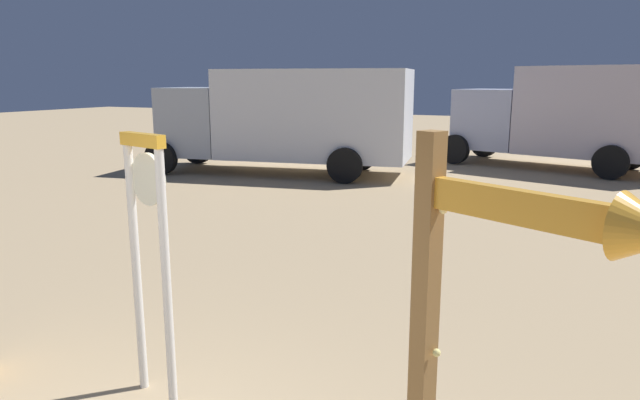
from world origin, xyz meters
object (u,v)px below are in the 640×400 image
standing_clock (149,239)px  box_truck_far (573,115)px  box_truck_near (289,117)px  arrow_sign (493,312)px

standing_clock → box_truck_far: 14.85m
standing_clock → box_truck_far: (2.50, 14.63, 0.24)m
standing_clock → box_truck_near: size_ratio=0.29×
standing_clock → arrow_sign: bearing=-18.5°
arrow_sign → box_truck_far: 15.55m
standing_clock → box_truck_far: box_truck_far is taller
box_truck_far → box_truck_near: bearing=-149.4°
standing_clock → box_truck_near: bearing=113.1°
arrow_sign → box_truck_near: size_ratio=0.32×
arrow_sign → standing_clock: bearing=161.5°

